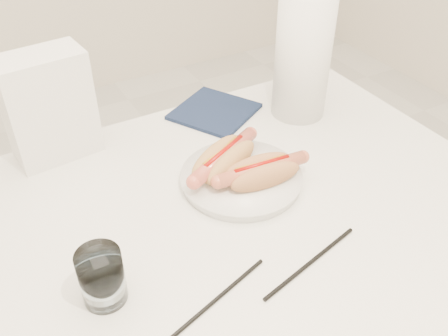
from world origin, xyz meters
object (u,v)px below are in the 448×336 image
hotdog_right (261,172)px  water_glass (102,277)px  plate (241,179)px  paper_towel_roll (303,57)px  table (202,250)px  hotdog_left (224,160)px  napkin_box (49,107)px

hotdog_right → water_glass: water_glass is taller
plate → hotdog_right: 0.05m
water_glass → paper_towel_roll: 0.66m
water_glass → table: bearing=18.1°
table → hotdog_left: size_ratio=6.47×
water_glass → napkin_box: 0.42m
hotdog_right → table: bearing=-162.2°
plate → napkin_box: bearing=135.4°
hotdog_right → hotdog_left: bearing=126.8°
hotdog_right → napkin_box: (-0.31, 0.31, 0.07)m
hotdog_right → water_glass: size_ratio=1.95×
napkin_box → water_glass: bearing=-101.1°
hotdog_left → water_glass: size_ratio=1.98×
plate → napkin_box: 0.41m
napkin_box → hotdog_left: bearing=-49.0°
hotdog_right → napkin_box: bearing=138.7°
plate → paper_towel_roll: 0.33m
hotdog_left → water_glass: water_glass is taller
table → water_glass: 0.23m
plate → water_glass: bearing=-157.3°
table → paper_towel_roll: paper_towel_roll is taller
hotdog_left → table: bearing=-161.3°
hotdog_left → paper_towel_roll: size_ratio=0.66×
paper_towel_roll → hotdog_left: bearing=-154.4°
table → plate: plate is taller
table → water_glass: (-0.20, -0.06, 0.11)m
plate → hotdog_left: (-0.02, 0.03, 0.03)m
plate → napkin_box: (-0.28, 0.28, 0.10)m
plate → water_glass: size_ratio=2.45×
hotdog_left → hotdog_right: hotdog_left is taller
table → water_glass: bearing=-161.9°
plate → hotdog_left: 0.05m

